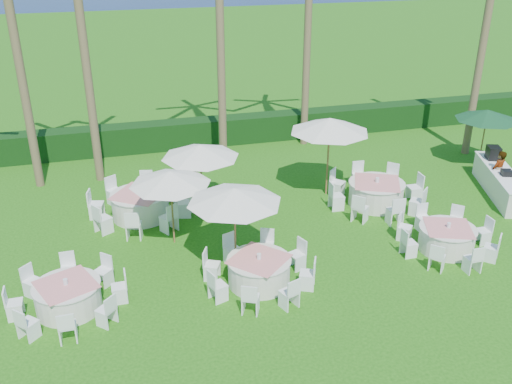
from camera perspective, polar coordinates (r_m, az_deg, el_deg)
ground at (r=16.08m, az=4.30°, el=-9.58°), size 120.00×120.00×0.00m
hedge at (r=26.27m, az=-4.22°, el=6.08°), size 34.00×1.00×1.20m
banquet_table_a at (r=15.82m, az=-18.29°, el=-9.85°), size 3.02×3.02×0.92m
banquet_table_b at (r=16.03m, az=0.30°, el=-7.84°), size 3.07×3.07×0.95m
banquet_table_c at (r=18.57m, az=18.54°, el=-4.37°), size 3.03×3.03×0.92m
banquet_table_d at (r=19.93m, az=-11.48°, el=-1.23°), size 3.50×3.50×1.05m
banquet_table_f at (r=20.84m, az=11.92°, el=-0.07°), size 3.48×3.48×1.04m
umbrella_a at (r=17.37m, az=-8.59°, el=1.41°), size 2.50×2.50×2.45m
umbrella_b at (r=15.89m, az=-2.17°, el=-0.34°), size 2.71×2.71×2.53m
umbrella_c at (r=19.12m, az=-5.60°, el=4.10°), size 2.63×2.63×2.54m
umbrella_d at (r=20.55m, az=7.39°, el=6.66°), size 2.88×2.88×2.96m
umbrella_green at (r=24.96m, az=22.12°, el=7.16°), size 2.52×2.52×2.43m
buffet_table at (r=23.05m, az=23.20°, el=0.99°), size 2.11×4.13×1.45m
staff_person at (r=23.02m, az=23.03°, el=1.86°), size 0.70×0.56×1.65m
palm_a at (r=22.16m, az=-22.77°, el=12.76°), size 4.40×4.11×9.30m
palm_b at (r=21.96m, az=-16.84°, el=13.77°), size 4.38×4.22×9.48m
palm_c at (r=22.61m, az=-3.66°, el=17.86°), size 4.23×4.38×11.64m
palm_d at (r=25.23m, az=5.21°, el=16.14°), size 4.30×4.34×9.56m
palm_e at (r=25.60m, az=22.05°, el=15.37°), size 4.18×4.39×10.20m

